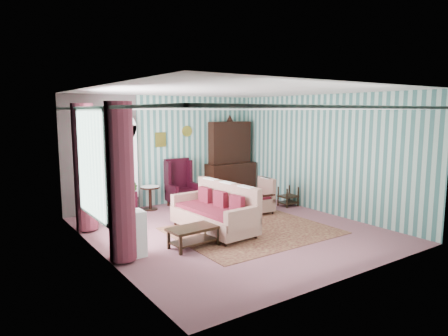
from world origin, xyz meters
TOP-DOWN VIEW (x-y plane):
  - floor at (0.00, 0.00)m, footprint 6.00×6.00m
  - room_shell at (-0.62, 0.18)m, footprint 5.53×6.02m
  - bookcase at (-1.35, 2.84)m, footprint 0.80×0.28m
  - dresser_hutch at (1.90, 2.72)m, footprint 1.50×0.56m
  - wingback_left at (-1.60, 2.45)m, footprint 0.76×0.80m
  - wingback_right at (0.15, 2.45)m, footprint 0.76×0.80m
  - seated_woman at (-1.60, 2.45)m, footprint 0.44×0.40m
  - round_side_table at (-0.70, 2.60)m, footprint 0.50×0.50m
  - nest_table at (2.47, 0.90)m, footprint 0.45×0.38m
  - plant_stand at (-2.40, -0.30)m, footprint 0.55×0.35m
  - rug at (0.30, -0.30)m, footprint 3.20×2.60m
  - sofa at (-0.40, 0.11)m, footprint 1.12×2.09m
  - floral_armchair at (1.33, 0.78)m, footprint 0.90×0.79m
  - coffee_table at (-1.21, -0.49)m, footprint 0.98×0.57m
  - potted_plant_a at (-2.44, -0.34)m, footprint 0.45×0.43m
  - potted_plant_b at (-2.29, -0.16)m, footprint 0.32×0.29m
  - potted_plant_c at (-2.53, -0.25)m, footprint 0.23×0.23m

SIDE VIEW (x-z plane):
  - floor at x=0.00m, z-range 0.00..0.00m
  - rug at x=0.30m, z-range 0.00..0.01m
  - coffee_table at x=-1.21m, z-range 0.00..0.39m
  - nest_table at x=2.47m, z-range 0.00..0.54m
  - round_side_table at x=-0.70m, z-range 0.00..0.60m
  - plant_stand at x=-2.40m, z-range 0.00..0.80m
  - floral_armchair at x=1.33m, z-range 0.00..0.92m
  - sofa at x=-0.40m, z-range 0.00..1.07m
  - seated_woman at x=-1.60m, z-range 0.00..1.18m
  - wingback_left at x=-1.60m, z-range 0.00..1.25m
  - wingback_right at x=0.15m, z-range 0.00..1.25m
  - potted_plant_c at x=-2.53m, z-range 0.80..1.17m
  - potted_plant_a at x=-2.44m, z-range 0.80..1.20m
  - potted_plant_b at x=-2.29m, z-range 0.80..1.28m
  - bookcase at x=-1.35m, z-range 0.00..2.24m
  - dresser_hutch at x=1.90m, z-range 0.00..2.36m
  - room_shell at x=-0.62m, z-range 0.55..3.46m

